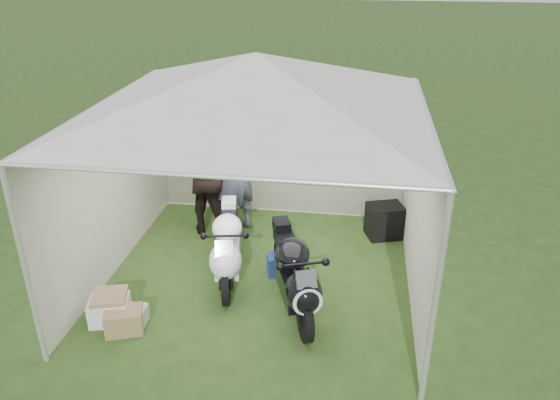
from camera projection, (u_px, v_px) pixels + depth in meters
The scene contains 12 objects.
ground at pixel (260, 275), 7.48m from camera, with size 80.00×80.00×0.00m, color #253B17.
canopy_tent at pixel (257, 88), 6.40m from camera, with size 5.66×5.66×3.00m.
motorcycle_white at pixel (227, 247), 7.18m from camera, with size 0.62×1.80×0.89m.
motorcycle_black at pixel (295, 275), 6.55m from camera, with size 0.86×1.79×0.91m.
paddock_stand at pixel (281, 264), 7.46m from camera, with size 0.38×0.24×0.28m, color #263EBD.
person_dark_jacket at pixel (208, 173), 8.24m from camera, with size 0.95×0.74×1.96m, color black.
person_blue_jacket at pixel (234, 171), 8.21m from camera, with size 0.73×0.48×2.02m, color slate.
equipment_box at pixel (385, 221), 8.37m from camera, with size 0.52×0.42×0.52m, color black.
crate_0 at pixel (110, 310), 6.51m from camera, with size 0.46×0.36×0.31m, color silver.
crate_1 at pixel (111, 307), 6.53m from camera, with size 0.40×0.40×0.36m, color #8F6D49.
crate_2 at pixel (134, 315), 6.50m from camera, with size 0.29×0.24×0.21m, color #B4B8BD.
crate_3 at pixel (124, 321), 6.35m from camera, with size 0.43×0.30×0.28m, color olive.
Camera 1 is at (1.22, -6.20, 4.13)m, focal length 35.00 mm.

